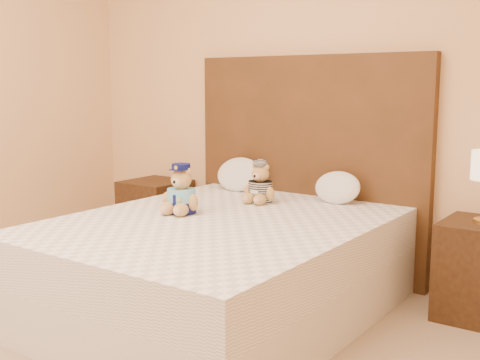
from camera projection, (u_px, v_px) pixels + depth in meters
name	position (u px, v px, depth m)	size (l,w,h in m)	color
bed	(219.00, 267.00, 3.43)	(1.60, 2.00, 0.55)	white
headboard	(307.00, 165.00, 4.17)	(1.75, 0.08, 1.50)	#533019
nightstand_left	(156.00, 215.00, 4.79)	(0.45, 0.45, 0.55)	#3C2713
teddy_police	(181.00, 189.00, 3.54)	(0.25, 0.24, 0.29)	#A87441
teddy_prisoner	(260.00, 183.00, 3.86)	(0.23, 0.22, 0.26)	#A87441
pillow_left	(239.00, 173.00, 4.30)	(0.37, 0.24, 0.26)	white
pillow_right	(337.00, 186.00, 3.85)	(0.31, 0.20, 0.22)	white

